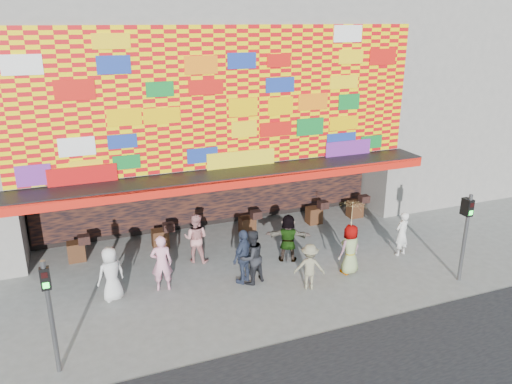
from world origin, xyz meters
TOP-DOWN VIEW (x-y plane):
  - ground at (0.00, 0.00)m, footprint 90.00×90.00m
  - shop_building at (0.00, 8.18)m, footprint 15.20×9.40m
  - neighbor_right at (13.00, 8.00)m, footprint 11.00×8.00m
  - signal_left at (-6.20, -1.50)m, footprint 0.22×0.20m
  - signal_right at (6.20, -1.50)m, footprint 0.22×0.20m
  - ped_a at (-4.59, 1.43)m, footprint 0.98×0.80m
  - ped_b at (-3.04, 1.47)m, footprint 0.74×0.55m
  - ped_c at (-0.25, 0.84)m, footprint 1.08×0.97m
  - ped_d at (1.33, -0.16)m, footprint 1.13×0.91m
  - ped_e at (-0.46, 0.96)m, footprint 1.16×0.98m
  - ped_f at (1.52, 1.87)m, footprint 1.67×1.15m
  - ped_g at (3.08, 0.28)m, footprint 0.96×0.74m
  - ped_h at (5.55, 0.78)m, footprint 0.69×0.54m
  - ped_i at (-1.53, 2.99)m, footprint 1.09×1.02m
  - parasol at (3.08, 0.28)m, footprint 1.06×1.07m

SIDE VIEW (x-z plane):
  - ground at x=0.00m, z-range 0.00..0.00m
  - ped_d at x=1.33m, z-range 0.00..1.52m
  - ped_h at x=5.55m, z-range 0.00..1.66m
  - ped_a at x=-4.59m, z-range 0.00..1.73m
  - ped_f at x=1.52m, z-range 0.00..1.74m
  - ped_g at x=3.08m, z-range 0.00..1.74m
  - ped_i at x=-1.53m, z-range 0.00..1.79m
  - ped_c at x=-0.25m, z-range 0.00..1.84m
  - ped_b at x=-3.04m, z-range 0.00..1.86m
  - ped_e at x=-0.46m, z-range 0.00..1.86m
  - signal_left at x=-6.20m, z-range 0.36..3.36m
  - signal_right at x=6.20m, z-range 0.36..3.36m
  - parasol at x=3.08m, z-range 1.22..3.05m
  - shop_building at x=0.00m, z-range 0.23..10.23m
  - neighbor_right at x=13.00m, z-range 0.00..12.00m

